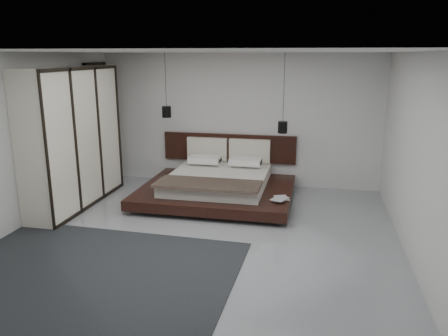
% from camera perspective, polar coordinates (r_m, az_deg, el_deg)
% --- Properties ---
extents(floor, '(6.00, 6.00, 0.00)m').
position_cam_1_polar(floor, '(6.93, -2.81, -8.87)').
color(floor, gray).
rests_on(floor, ground).
extents(ceiling, '(6.00, 6.00, 0.00)m').
position_cam_1_polar(ceiling, '(6.36, -3.13, 14.96)').
color(ceiling, white).
rests_on(ceiling, wall_back).
extents(wall_back, '(6.00, 0.00, 6.00)m').
position_cam_1_polar(wall_back, '(9.39, 1.78, 6.27)').
color(wall_back, silver).
rests_on(wall_back, floor).
extents(wall_front, '(6.00, 0.00, 6.00)m').
position_cam_1_polar(wall_front, '(3.80, -14.78, -6.83)').
color(wall_front, silver).
rests_on(wall_front, floor).
extents(wall_left, '(0.00, 6.00, 6.00)m').
position_cam_1_polar(wall_left, '(7.82, -24.75, 3.26)').
color(wall_left, silver).
rests_on(wall_left, floor).
extents(wall_right, '(0.00, 6.00, 6.00)m').
position_cam_1_polar(wall_right, '(6.43, 23.84, 1.15)').
color(wall_right, silver).
rests_on(wall_right, floor).
extents(lattice_screen, '(0.05, 0.90, 2.60)m').
position_cam_1_polar(lattice_screen, '(9.85, -16.04, 5.52)').
color(lattice_screen, black).
rests_on(lattice_screen, floor).
extents(bed, '(2.90, 2.44, 1.10)m').
position_cam_1_polar(bed, '(8.61, -0.76, -2.03)').
color(bed, black).
rests_on(bed, floor).
extents(book_lower, '(0.32, 0.37, 0.03)m').
position_cam_1_polar(book_lower, '(7.80, 6.72, -4.00)').
color(book_lower, '#99724C').
rests_on(book_lower, bed).
extents(book_upper, '(0.34, 0.38, 0.02)m').
position_cam_1_polar(book_upper, '(7.76, 6.55, -3.87)').
color(book_upper, '#99724C').
rests_on(book_upper, book_lower).
extents(pendant_left, '(0.19, 0.19, 1.29)m').
position_cam_1_polar(pendant_left, '(9.10, -7.51, 7.31)').
color(pendant_left, black).
rests_on(pendant_left, ceiling).
extents(pendant_right, '(0.19, 0.19, 1.53)m').
position_cam_1_polar(pendant_right, '(8.64, 7.67, 5.34)').
color(pendant_right, black).
rests_on(pendant_right, ceiling).
extents(wardrobe, '(0.61, 2.60, 2.55)m').
position_cam_1_polar(wardrobe, '(8.48, -19.11, 3.73)').
color(wardrobe, white).
rests_on(wardrobe, floor).
extents(rug, '(3.98, 2.89, 0.02)m').
position_cam_1_polar(rug, '(6.10, -17.83, -12.93)').
color(rug, black).
rests_on(rug, floor).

